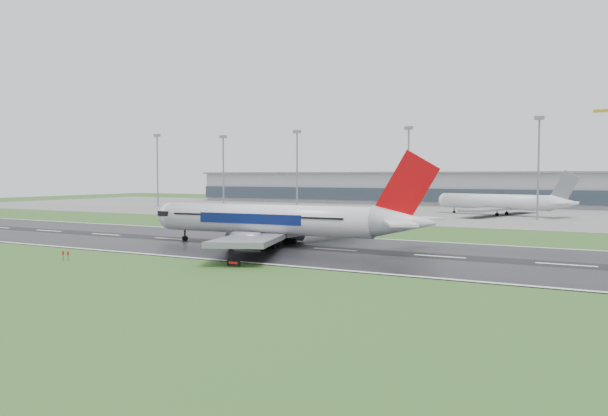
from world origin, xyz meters
The scene contains 12 objects.
ground centered at (0.00, 0.00, 0.00)m, with size 520.00×520.00×0.00m, color #29521E.
runway centered at (0.00, 0.00, 0.05)m, with size 400.00×45.00×0.10m, color black.
apron centered at (0.00, 125.00, 0.04)m, with size 400.00×130.00×0.08m, color slate.
terminal centered at (0.00, 185.00, 7.50)m, with size 240.00×36.00×15.00m, color gray.
main_airliner centered at (29.05, -0.46, 8.91)m, with size 59.70×56.86×17.63m, color silver, non-canonical shape.
parked_airliner centered at (48.63, 115.96, 7.62)m, with size 51.45×47.91×15.08m, color silver, non-canonical shape.
runway_sign centered at (35.26, -26.05, 0.52)m, with size 2.30×0.26×1.04m, color black, non-canonical shape.
floodmast_0 centered at (-94.97, 100.00, 15.52)m, with size 0.64×0.64×31.03m, color gray.
floodmast_1 centered at (-59.21, 100.00, 14.67)m, with size 0.64×0.64×29.34m, color gray.
floodmast_2 centered at (-24.36, 100.00, 15.10)m, with size 0.64×0.64×30.20m, color gray.
floodmast_3 centered at (20.18, 100.00, 14.95)m, with size 0.64×0.64×29.90m, color gray.
floodmast_4 centered at (62.79, 100.00, 15.72)m, with size 0.64×0.64×31.43m, color gray.
Camera 1 is at (88.66, -101.15, 14.00)m, focal length 35.45 mm.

